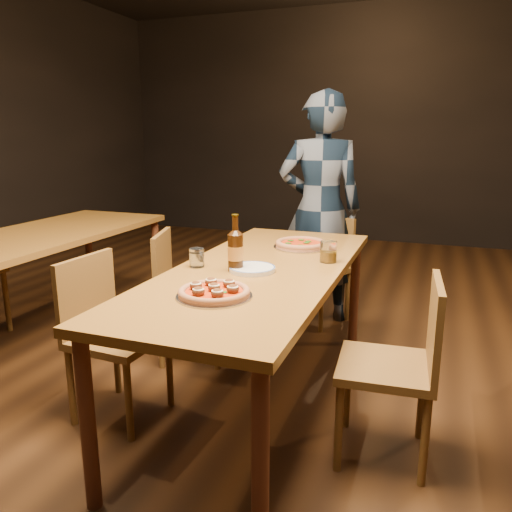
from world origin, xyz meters
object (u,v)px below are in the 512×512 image
(table_main, at_px, (259,281))
(table_left, at_px, (37,244))
(plate_stack, at_px, (252,269))
(beer_bottle, at_px, (236,251))
(water_glass, at_px, (197,258))
(pizza_margherita, at_px, (301,244))
(pizza_meatball, at_px, (214,292))
(chair_end, at_px, (318,268))
(amber_glass, at_px, (328,252))
(chair_main_sw, at_px, (193,294))
(chair_main_nw, at_px, (119,336))
(diner, at_px, (320,209))
(chair_main_e, at_px, (386,365))

(table_main, height_order, table_left, same)
(table_left, height_order, plate_stack, plate_stack)
(beer_bottle, distance_m, water_glass, 0.22)
(pizza_margherita, bearing_deg, pizza_meatball, -95.41)
(chair_end, height_order, amber_glass, amber_glass)
(chair_main_sw, bearing_deg, beer_bottle, -151.61)
(chair_end, xyz_separation_m, pizza_meatball, (-0.02, -1.80, 0.36))
(beer_bottle, bearing_deg, pizza_meatball, -80.38)
(table_main, xyz_separation_m, plate_stack, (-0.01, -0.08, 0.08))
(chair_main_sw, distance_m, pizza_meatball, 1.11)
(water_glass, height_order, amber_glass, amber_glass)
(plate_stack, bearing_deg, table_main, 83.08)
(chair_main_nw, xyz_separation_m, beer_bottle, (0.53, 0.24, 0.42))
(chair_end, bearing_deg, beer_bottle, -69.48)
(plate_stack, bearing_deg, diner, 89.95)
(pizza_margherita, height_order, amber_glass, amber_glass)
(chair_main_nw, bearing_deg, diner, -16.12)
(chair_main_sw, bearing_deg, table_left, 77.98)
(pizza_margherita, height_order, beer_bottle, beer_bottle)
(pizza_margherita, xyz_separation_m, water_glass, (-0.38, -0.60, 0.03))
(water_glass, bearing_deg, table_main, 17.65)
(chair_main_sw, xyz_separation_m, chair_end, (0.59, 0.90, -0.01))
(chair_main_e, xyz_separation_m, amber_glass, (-0.36, 0.45, 0.38))
(table_left, height_order, pizza_meatball, pizza_meatball)
(chair_end, bearing_deg, water_glass, -78.15)
(chair_end, height_order, beer_bottle, beer_bottle)
(pizza_margherita, bearing_deg, table_left, -173.29)
(diner, bearing_deg, chair_main_sw, 43.50)
(beer_bottle, bearing_deg, table_main, 50.79)
(chair_main_e, distance_m, diner, 1.78)
(pizza_meatball, bearing_deg, pizza_margherita, 84.59)
(pizza_margherita, xyz_separation_m, amber_glass, (0.22, -0.28, 0.03))
(chair_main_nw, xyz_separation_m, chair_main_e, (1.27, 0.12, 0.00))
(table_main, xyz_separation_m, chair_main_nw, (-0.61, -0.35, -0.25))
(chair_main_sw, distance_m, water_glass, 0.68)
(table_left, distance_m, plate_stack, 1.73)
(table_main, xyz_separation_m, chair_main_e, (0.66, -0.22, -0.25))
(table_main, bearing_deg, chair_main_nw, -150.44)
(chair_main_nw, bearing_deg, amber_glass, -54.57)
(pizza_margherita, bearing_deg, water_glass, -121.98)
(pizza_meatball, xyz_separation_m, pizza_margherita, (0.10, 1.01, -0.00))
(table_left, bearing_deg, table_main, -10.01)
(chair_main_nw, distance_m, pizza_margherita, 1.15)
(water_glass, bearing_deg, chair_main_e, -7.60)
(pizza_margherita, bearing_deg, chair_main_nw, -128.85)
(beer_bottle, relative_size, amber_glass, 2.48)
(chair_main_sw, height_order, pizza_margherita, chair_main_sw)
(plate_stack, relative_size, diner, 0.13)
(amber_glass, bearing_deg, diner, 105.10)
(table_main, xyz_separation_m, diner, (-0.01, 1.37, 0.18))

